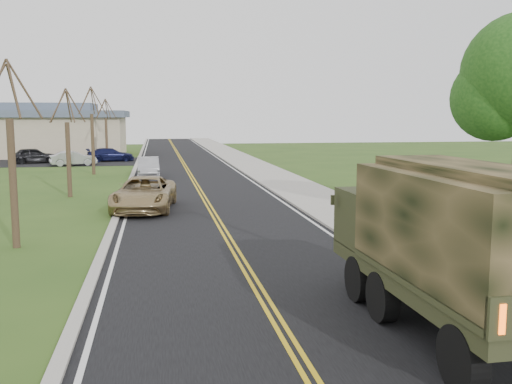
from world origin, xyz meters
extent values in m
plane|color=#2D4A18|center=(0.00, 0.00, 0.00)|extent=(160.00, 160.00, 0.00)
cube|color=black|center=(0.00, 40.00, 0.01)|extent=(8.00, 120.00, 0.01)
cube|color=#9E998E|center=(4.15, 40.00, 0.06)|extent=(0.30, 120.00, 0.12)
cube|color=#9E998E|center=(5.90, 40.00, 0.05)|extent=(3.20, 120.00, 0.10)
cube|color=#9E998E|center=(-4.15, 40.00, 0.05)|extent=(0.30, 120.00, 0.10)
sphere|color=#184012|center=(10.20, 10.50, 4.95)|extent=(3.24, 3.24, 3.24)
cylinder|color=#38281C|center=(-7.00, 10.00, 2.10)|extent=(0.24, 0.24, 4.20)
cylinder|color=#38281C|center=(-6.52, 10.13, 5.13)|extent=(1.01, 0.33, 1.90)
cylinder|color=#38281C|center=(-6.97, 10.62, 5.05)|extent=(0.13, 1.29, 1.74)
cylinder|color=#38281C|center=(-6.73, 9.59, 5.13)|extent=(0.58, 0.90, 1.90)
cylinder|color=#38281C|center=(-7.00, 22.00, 1.98)|extent=(0.24, 0.24, 3.96)
cylinder|color=#38281C|center=(-6.55, 22.12, 4.83)|extent=(0.96, 0.32, 1.79)
cylinder|color=#38281C|center=(-6.97, 22.58, 4.76)|extent=(0.12, 1.22, 1.65)
cylinder|color=#38281C|center=(-7.43, 22.17, 4.83)|extent=(0.93, 0.41, 1.79)
cylinder|color=#38281C|center=(-7.37, 21.55, 4.76)|extent=(0.75, 0.99, 1.67)
cylinder|color=#38281C|center=(-6.75, 21.61, 4.83)|extent=(0.55, 0.85, 1.80)
cylinder|color=#38281C|center=(-7.00, 34.00, 2.22)|extent=(0.24, 0.24, 4.44)
cylinder|color=#38281C|center=(-6.50, 34.13, 5.42)|extent=(1.07, 0.35, 2.00)
cylinder|color=#38281C|center=(-6.97, 34.65, 5.34)|extent=(0.13, 1.36, 1.84)
cylinder|color=#38281C|center=(-7.49, 34.19, 5.42)|extent=(1.03, 0.46, 2.00)
cylinder|color=#38281C|center=(-7.41, 33.49, 5.34)|extent=(0.83, 1.10, 1.87)
cylinder|color=#38281C|center=(-6.72, 33.56, 5.42)|extent=(0.61, 0.95, 2.01)
cylinder|color=#38281C|center=(-7.00, 46.00, 2.04)|extent=(0.24, 0.24, 4.08)
cylinder|color=#38281C|center=(-6.54, 46.12, 4.98)|extent=(0.99, 0.33, 1.84)
cylinder|color=#38281C|center=(-6.97, 46.60, 4.91)|extent=(0.13, 1.25, 1.69)
cylinder|color=#38281C|center=(-7.45, 46.17, 4.98)|extent=(0.95, 0.42, 1.85)
cylinder|color=#38281C|center=(-7.38, 45.53, 4.91)|extent=(0.77, 1.02, 1.72)
cylinder|color=#38281C|center=(-6.74, 45.60, 4.98)|extent=(0.57, 0.88, 1.85)
cube|color=tan|center=(-16.00, 56.00, 2.10)|extent=(20.00, 12.00, 4.20)
cube|color=#475466|center=(-16.00, 56.00, 4.50)|extent=(21.00, 13.00, 0.70)
cube|color=#475466|center=(-16.00, 56.00, 5.20)|extent=(14.00, 8.00, 0.90)
cube|color=black|center=(-10.00, 46.00, 0.01)|extent=(18.00, 10.00, 0.02)
cylinder|color=black|center=(2.22, -1.58, 0.53)|extent=(0.35, 1.07, 1.06)
cylinder|color=black|center=(2.18, 1.51, 0.53)|extent=(0.35, 1.07, 1.06)
cylinder|color=black|center=(4.21, 1.54, 0.53)|extent=(0.35, 1.07, 1.06)
cylinder|color=black|center=(2.16, 2.86, 0.53)|extent=(0.35, 1.07, 1.06)
cylinder|color=black|center=(4.19, 2.89, 0.53)|extent=(0.35, 1.07, 1.06)
cube|color=#2F331C|center=(3.20, 0.95, 1.01)|extent=(2.42, 6.80, 0.34)
cube|color=#2F331C|center=(3.16, 3.41, 1.84)|extent=(2.35, 1.87, 1.35)
cube|color=black|center=(3.15, 4.28, 2.03)|extent=(2.13, 0.11, 0.68)
cube|color=#2F331C|center=(3.21, 0.12, 1.26)|extent=(2.49, 5.16, 0.14)
cube|color=black|center=(3.21, 0.12, 2.27)|extent=(2.49, 5.16, 1.93)
cube|color=black|center=(3.21, 0.12, 3.29)|extent=(1.62, 5.14, 0.24)
cube|color=#FF590C|center=(2.24, -2.51, 1.50)|extent=(0.10, 0.04, 0.43)
imported|color=tan|center=(-3.00, 16.86, 0.76)|extent=(3.17, 5.76, 1.53)
imported|color=#B5B5BA|center=(-3.00, 31.62, 0.70)|extent=(1.59, 4.27, 1.39)
imported|color=#0E1636|center=(9.21, 11.15, 0.71)|extent=(5.27, 4.15, 1.43)
imported|color=black|center=(-13.42, 45.17, 0.72)|extent=(4.56, 2.88, 1.45)
imported|color=#ACABB0|center=(-9.54, 42.00, 0.64)|extent=(4.13, 2.35, 1.29)
imported|color=#0E1236|center=(-6.73, 46.32, 0.64)|extent=(4.65, 2.54, 1.28)
camera|label=1|loc=(-2.41, -9.36, 4.28)|focal=40.00mm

